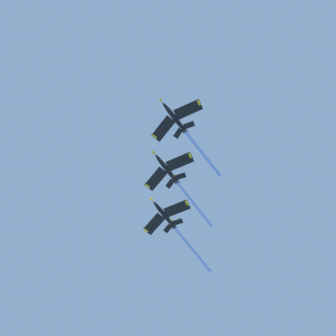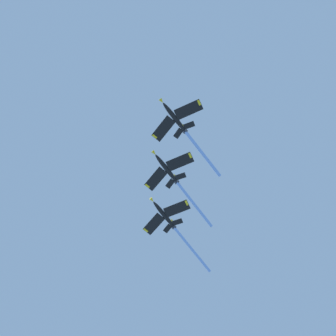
# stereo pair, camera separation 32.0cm
# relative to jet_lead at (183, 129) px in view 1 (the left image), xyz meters

# --- Properties ---
(jet_lead) EXTENTS (19.89, 31.26, 9.63)m
(jet_lead) POSITION_rel_jet_lead_xyz_m (0.00, 0.00, 0.00)
(jet_lead) COLOR black
(jet_second) EXTENTS (19.88, 31.58, 10.72)m
(jet_second) POSITION_rel_jet_lead_xyz_m (-10.74, 12.87, -4.53)
(jet_second) COLOR black
(jet_third) EXTENTS (19.89, 33.17, 10.45)m
(jet_third) POSITION_rel_jet_lead_xyz_m (-20.10, 27.69, -7.20)
(jet_third) COLOR black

